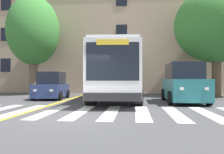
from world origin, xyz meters
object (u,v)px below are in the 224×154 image
object	(u,v)px
car_navy_near_lane	(52,87)
street_tree_curbside_large	(216,25)
city_bus	(115,73)
traffic_light_overhead	(115,55)
street_tree_curbside_small	(33,31)
car_teal_far_lane	(183,84)

from	to	relation	value
car_navy_near_lane	street_tree_curbside_large	distance (m)	14.01
car_navy_near_lane	city_bus	bearing A→B (deg)	-1.05
traffic_light_overhead	street_tree_curbside_small	xyz separation A→B (m)	(-7.90, 3.24, 2.67)
car_teal_far_lane	car_navy_near_lane	bearing A→B (deg)	170.18
car_navy_near_lane	street_tree_curbside_small	bearing A→B (deg)	129.21
car_navy_near_lane	car_teal_far_lane	xyz separation A→B (m)	(8.83, -1.53, 0.24)
traffic_light_overhead	car_teal_far_lane	bearing A→B (deg)	-29.62
city_bus	car_teal_far_lane	bearing A→B (deg)	-18.79
street_tree_curbside_large	traffic_light_overhead	bearing A→B (deg)	-161.60
car_navy_near_lane	street_tree_curbside_large	world-z (taller)	street_tree_curbside_large
street_tree_curbside_large	city_bus	bearing A→B (deg)	-154.99
city_bus	traffic_light_overhead	xyz separation A→B (m)	(-0.11, 1.03, 1.35)
traffic_light_overhead	street_tree_curbside_small	bearing A→B (deg)	157.66
city_bus	street_tree_curbside_small	distance (m)	9.93
car_navy_near_lane	traffic_light_overhead	world-z (taller)	traffic_light_overhead
car_navy_near_lane	street_tree_curbside_large	size ratio (longest dim) A/B	0.42
traffic_light_overhead	street_tree_curbside_large	size ratio (longest dim) A/B	0.53
car_navy_near_lane	traffic_light_overhead	bearing A→B (deg)	11.97
car_navy_near_lane	street_tree_curbside_small	xyz separation A→B (m)	(-3.42, 4.19, 5.00)
city_bus	street_tree_curbside_small	size ratio (longest dim) A/B	1.27
car_navy_near_lane	car_teal_far_lane	distance (m)	8.97
city_bus	car_navy_near_lane	world-z (taller)	city_bus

